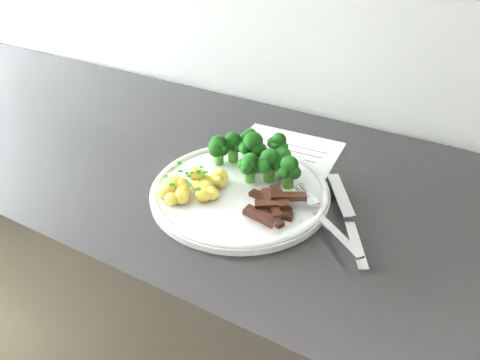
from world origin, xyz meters
TOP-DOWN VIEW (x-y plane):
  - counter at (-0.04, 1.67)m, footprint 2.38×0.60m
  - recipe_paper at (-0.10, 1.73)m, footprint 0.22×0.30m
  - plate at (-0.11, 1.62)m, footprint 0.31×0.31m
  - broccoli at (-0.11, 1.69)m, footprint 0.19×0.12m
  - potatoes at (-0.17, 1.58)m, footprint 0.10×0.12m
  - beef_strips at (-0.04, 1.60)m, footprint 0.10×0.10m
  - fork at (0.05, 1.60)m, footprint 0.16×0.13m
  - knife at (0.08, 1.62)m, footprint 0.13×0.21m

SIDE VIEW (x-z plane):
  - counter at x=-0.04m, z-range 0.00..0.89m
  - recipe_paper at x=-0.10m, z-range 0.89..0.90m
  - plate at x=-0.11m, z-range 0.89..0.91m
  - knife at x=0.08m, z-range 0.89..0.91m
  - fork at x=0.05m, z-range 0.90..0.92m
  - beef_strips at x=-0.04m, z-range 0.90..0.93m
  - potatoes at x=-0.17m, z-range 0.90..0.94m
  - broccoli at x=-0.11m, z-range 0.90..0.98m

